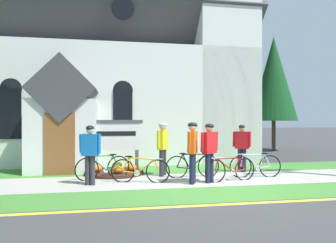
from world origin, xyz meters
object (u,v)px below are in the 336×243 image
Objects in this scene: church_sign at (114,137)px; bicycle_orange at (193,166)px; bicycle_blue at (231,169)px; cyclist_in_green_jersey at (209,148)px; bicycle_black at (140,170)px; roadside_conifer at (274,79)px; bicycle_green at (256,166)px; cyclist_in_white_jersey at (193,147)px; cyclist_in_red_jersey at (90,150)px; cyclist_in_blue_jersey at (242,144)px; cyclist_in_yellow_jersey at (163,144)px; bicycle_silver at (103,167)px.

bicycle_orange is (2.50, -1.37, -0.87)m from church_sign.
cyclist_in_green_jersey is at bearing -172.05° from bicycle_blue.
roadside_conifer is (9.01, 8.64, 4.08)m from bicycle_black.
bicycle_orange is at bearing 139.06° from bicycle_blue.
bicycle_orange is at bearing 170.69° from bicycle_green.
bicycle_green is at bearing 16.19° from cyclist_in_white_jersey.
church_sign is 2.18m from cyclist_in_red_jersey.
bicycle_orange is at bearing -159.88° from cyclist_in_blue_jersey.
roadside_conifer is at bearing 43.04° from cyclist_in_yellow_jersey.
bicycle_blue is 0.98m from cyclist_in_green_jersey.
cyclist_in_red_jersey reaches higher than bicycle_green.
roadside_conifer is (5.25, 7.34, 3.46)m from cyclist_in_blue_jersey.
bicycle_black is 1.01× the size of cyclist_in_red_jersey.
cyclist_in_yellow_jersey is at bearing -136.96° from roadside_conifer.
cyclist_in_green_jersey is 0.53m from cyclist_in_white_jersey.
roadside_conifer is at bearing 54.78° from bicycle_blue.
church_sign reaches higher than bicycle_black.
bicycle_blue is 1.01× the size of cyclist_in_red_jersey.
cyclist_in_red_jersey is 5.38m from cyclist_in_blue_jersey.
roadside_conifer is at bearing 54.40° from cyclist_in_blue_jersey.
bicycle_silver reaches higher than bicycle_blue.
cyclist_in_yellow_jersey is (-1.88, 1.28, 0.70)m from bicycle_blue.
bicycle_black is at bearing -162.02° from bicycle_orange.
bicycle_green is at bearing -89.20° from cyclist_in_blue_jersey.
cyclist_in_yellow_jersey is 11.68m from roadside_conifer.
bicycle_orange is 1.05× the size of bicycle_blue.
church_sign is 4.20m from bicycle_blue.
bicycle_blue is 4.20m from cyclist_in_red_jersey.
bicycle_black is at bearing 169.76° from cyclist_in_green_jersey.
bicycle_green is at bearing 19.08° from cyclist_in_green_jersey.
cyclist_in_white_jersey is at bearing -129.66° from roadside_conifer.
cyclist_in_blue_jersey is at bearing 19.13° from bicycle_black.
cyclist_in_blue_jersey is at bearing 5.73° from cyclist_in_yellow_jersey.
bicycle_orange is at bearing -2.27° from bicycle_silver.
bicycle_black is at bearing 4.88° from cyclist_in_red_jersey.
cyclist_in_blue_jersey is (2.26, 1.73, -0.07)m from cyclist_in_white_jersey.
bicycle_orange is 1.28m from bicycle_blue.
bicycle_green is (3.78, 0.24, 0.01)m from bicycle_black.
bicycle_blue is at bearing 7.15° from cyclist_in_white_jersey.
roadside_conifer is at bearing 40.01° from cyclist_in_red_jersey.
cyclist_in_white_jersey is at bearing -163.81° from bicycle_green.
cyclist_in_yellow_jersey is at bearing 114.51° from cyclist_in_white_jersey.
church_sign is 1.18× the size of cyclist_in_red_jersey.
cyclist_in_blue_jersey reaches higher than bicycle_green.
cyclist_in_yellow_jersey is at bearing 145.69° from bicycle_blue.
cyclist_in_green_jersey is at bearing -10.24° from bicycle_black.
cyclist_in_green_jersey is (2.77, -2.30, -0.21)m from church_sign.
church_sign reaches higher than bicycle_green.
bicycle_black is 4.03m from cyclist_in_blue_jersey.
cyclist_in_blue_jersey is (5.19, 1.43, -0.01)m from cyclist_in_red_jersey.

